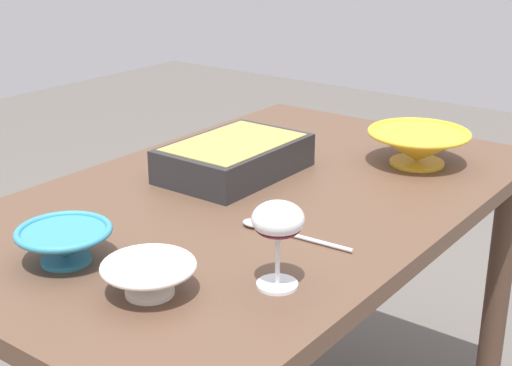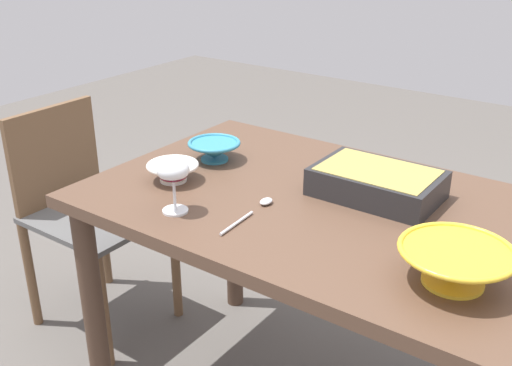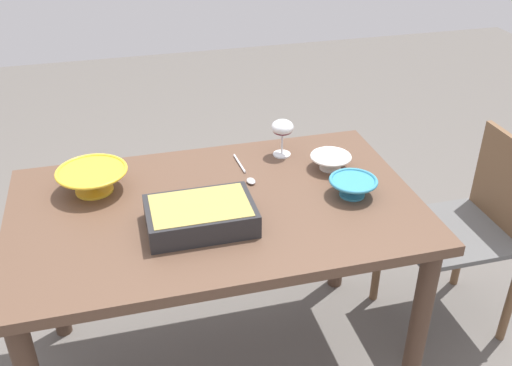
# 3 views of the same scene
# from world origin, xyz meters

# --- Properties ---
(ground_plane) EXTENTS (8.00, 8.00, 0.00)m
(ground_plane) POSITION_xyz_m (0.00, 0.00, 0.00)
(ground_plane) COLOR #5B5651
(dining_table) EXTENTS (1.37, 0.84, 0.77)m
(dining_table) POSITION_xyz_m (0.00, 0.00, 0.66)
(dining_table) COLOR brown
(dining_table) RESTS_ON ground_plane
(chair) EXTENTS (0.45, 0.40, 0.84)m
(chair) POSITION_xyz_m (-1.04, -0.03, 0.47)
(chair) COLOR #595959
(chair) RESTS_ON ground_plane
(wine_glass) EXTENTS (0.09, 0.09, 0.15)m
(wine_glass) POSITION_xyz_m (-0.32, -0.28, 0.88)
(wine_glass) COLOR white
(wine_glass) RESTS_ON dining_table
(casserole_dish) EXTENTS (0.34, 0.22, 0.08)m
(casserole_dish) POSITION_xyz_m (0.07, 0.11, 0.81)
(casserole_dish) COLOR #262628
(casserole_dish) RESTS_ON dining_table
(mixing_bowl) EXTENTS (0.17, 0.17, 0.06)m
(mixing_bowl) POSITION_xyz_m (-0.47, 0.06, 0.81)
(mixing_bowl) COLOR teal
(mixing_bowl) RESTS_ON dining_table
(small_bowl) EXTENTS (0.24, 0.24, 0.09)m
(small_bowl) POSITION_xyz_m (0.39, -0.19, 0.82)
(small_bowl) COLOR yellow
(small_bowl) RESTS_ON dining_table
(serving_bowl) EXTENTS (0.15, 0.15, 0.06)m
(serving_bowl) POSITION_xyz_m (-0.46, -0.14, 0.80)
(serving_bowl) COLOR white
(serving_bowl) RESTS_ON dining_table
(serving_spoon) EXTENTS (0.03, 0.24, 0.01)m
(serving_spoon) POSITION_xyz_m (-0.15, -0.15, 0.78)
(serving_spoon) COLOR silver
(serving_spoon) RESTS_ON dining_table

